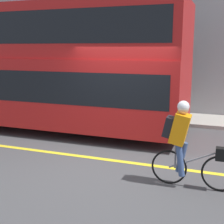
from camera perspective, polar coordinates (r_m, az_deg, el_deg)
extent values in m
plane|color=#424244|center=(7.06, -0.30, -8.83)|extent=(80.00, 80.00, 0.00)
cube|color=yellow|center=(7.07, -0.27, -8.77)|extent=(50.00, 0.14, 0.01)
cube|color=#A8A399|center=(11.20, 7.76, -0.87)|extent=(60.00, 1.76, 0.11)
cube|color=#9E9EA3|center=(11.99, 9.35, 16.72)|extent=(60.00, 0.30, 7.11)
cylinder|color=black|center=(8.99, 0.40, -1.23)|extent=(0.93, 0.30, 0.93)
cube|color=#B21919|center=(10.41, -16.80, 4.33)|extent=(10.52, 2.51, 1.90)
cube|color=black|center=(10.38, -16.87, 5.57)|extent=(10.10, 2.53, 0.84)
cube|color=#B21919|center=(10.34, -17.37, 13.63)|extent=(10.52, 2.40, 1.47)
cube|color=black|center=(10.34, -17.39, 14.04)|extent=(10.10, 2.42, 0.82)
torus|color=black|center=(5.84, 19.17, -10.62)|extent=(0.65, 0.04, 0.65)
torus|color=black|center=(5.90, 10.37, -9.89)|extent=(0.65, 0.04, 0.65)
cylinder|color=slate|center=(5.78, 14.85, -8.37)|extent=(0.91, 0.03, 0.44)
cylinder|color=slate|center=(5.80, 11.51, -7.80)|extent=(0.03, 0.03, 0.48)
cube|color=black|center=(5.71, 19.72, -7.30)|extent=(0.26, 0.16, 0.22)
cube|color=orange|center=(5.65, 12.34, -2.99)|extent=(0.37, 0.32, 0.58)
cube|color=black|center=(5.67, 10.35, -2.64)|extent=(0.21, 0.26, 0.38)
cylinder|color=#384C7A|center=(5.89, 12.61, -8.05)|extent=(0.21, 0.11, 0.58)
cylinder|color=#384C7A|center=(5.72, 12.37, -8.64)|extent=(0.19, 0.11, 0.58)
sphere|color=tan|center=(5.57, 12.91, 0.52)|extent=(0.19, 0.19, 0.19)
sphere|color=silver|center=(5.56, 12.93, 0.96)|extent=(0.21, 0.21, 0.21)
cylinder|color=#262628|center=(11.00, 8.09, 1.80)|extent=(0.49, 0.49, 0.99)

